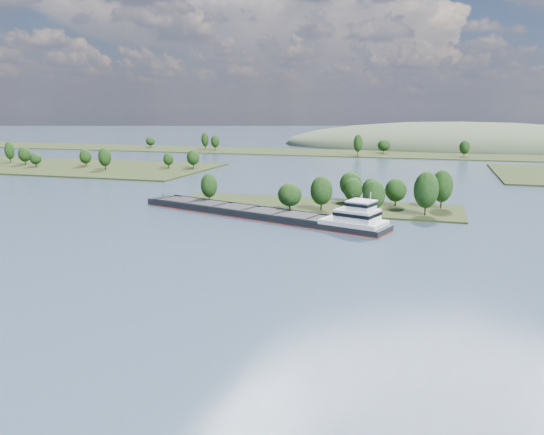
% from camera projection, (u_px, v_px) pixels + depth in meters
% --- Properties ---
extents(ground, '(1800.00, 1800.00, 0.00)m').
position_uv_depth(ground, '(262.00, 250.00, 129.51)').
color(ground, '#314356').
rests_on(ground, ground).
extents(tree_island, '(100.00, 33.05, 15.19)m').
position_uv_depth(tree_island, '(341.00, 197.00, 181.41)').
color(tree_island, black).
rests_on(tree_island, ground).
extents(back_shoreline, '(900.00, 60.00, 16.08)m').
position_uv_depth(back_shoreline, '(390.00, 154.00, 389.22)').
color(back_shoreline, black).
rests_on(back_shoreline, ground).
extents(hill_west, '(320.00, 160.00, 44.00)m').
position_uv_depth(hill_west, '(459.00, 147.00, 468.23)').
color(hill_west, '#3F4D35').
rests_on(hill_west, ground).
extents(cargo_barge, '(87.76, 37.10, 12.01)m').
position_uv_depth(cargo_barge, '(272.00, 214.00, 165.32)').
color(cargo_barge, black).
rests_on(cargo_barge, ground).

